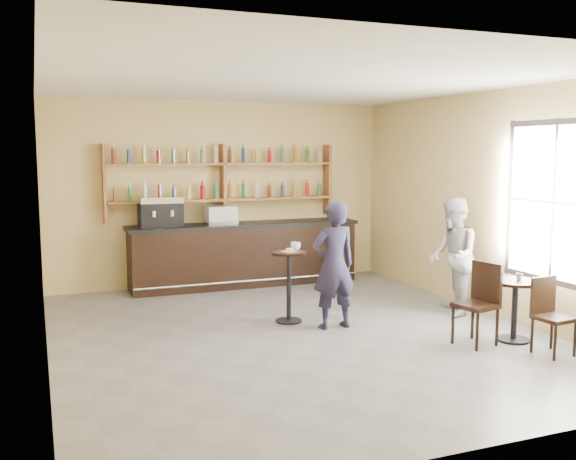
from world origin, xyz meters
name	(u,v)px	position (x,y,z in m)	size (l,w,h in m)	color
floor	(296,334)	(0.00, 0.00, 0.00)	(7.00, 7.00, 0.00)	slate
ceiling	(297,81)	(0.00, 0.00, 3.20)	(7.00, 7.00, 0.00)	white
wall_back	(221,193)	(0.00, 3.50, 1.60)	(7.00, 7.00, 0.00)	tan
wall_front	(473,250)	(0.00, -3.50, 1.60)	(7.00, 7.00, 0.00)	tan
wall_left	(41,220)	(-3.00, 0.00, 1.60)	(7.00, 7.00, 0.00)	tan
wall_right	(491,203)	(3.00, 0.00, 1.60)	(7.00, 7.00, 0.00)	tan
window_pane	(554,203)	(2.99, -1.20, 1.70)	(2.00, 2.00, 0.00)	white
window_frame	(553,203)	(2.99, -1.20, 1.70)	(0.04, 1.70, 2.10)	black
shelf_unit	(223,182)	(0.00, 3.37, 1.81)	(4.00, 0.26, 1.40)	brown
liquor_bottles	(223,172)	(0.00, 3.37, 1.98)	(3.68, 0.10, 1.00)	#8C5919
bar_counter	(245,254)	(0.31, 3.15, 0.55)	(4.05, 0.79, 1.10)	black
espresso_machine	(160,212)	(-1.14, 3.15, 1.34)	(0.69, 0.44, 0.49)	black
pastry_case	(220,215)	(-0.12, 3.15, 1.25)	(0.52, 0.41, 0.31)	silver
pedestal_table	(289,287)	(0.13, 0.59, 0.49)	(0.48, 0.48, 0.98)	black
napkin	(289,251)	(0.13, 0.59, 0.98)	(0.16, 0.16, 0.00)	white
donut	(290,250)	(0.14, 0.58, 1.01)	(0.12, 0.12, 0.04)	#BA8044
cup_pedestal	(296,246)	(0.27, 0.69, 1.03)	(0.14, 0.14, 0.11)	white
man_main	(334,265)	(0.57, 0.10, 0.85)	(0.62, 0.41, 1.70)	black
cafe_table	(514,311)	(2.40, -1.26, 0.38)	(0.60, 0.60, 0.76)	black
cup_cafe	(519,277)	(2.45, -1.26, 0.81)	(0.09, 0.09, 0.08)	white
chair_west	(476,304)	(1.85, -1.21, 0.50)	(0.43, 0.43, 1.00)	black
chair_south	(554,317)	(2.45, -1.86, 0.44)	(0.38, 0.38, 0.89)	black
patron_second	(453,256)	(2.47, 0.12, 0.85)	(0.82, 0.64, 1.69)	#A5A4A9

